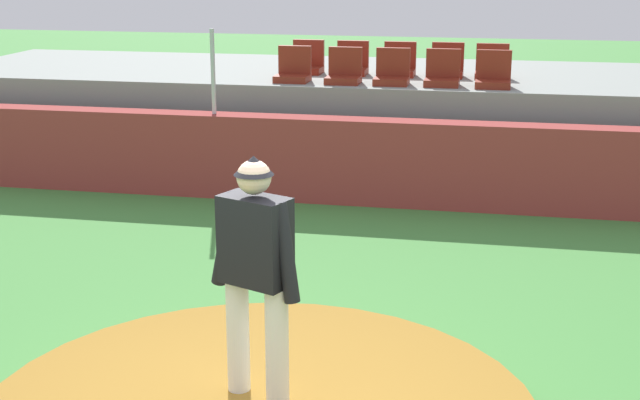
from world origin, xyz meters
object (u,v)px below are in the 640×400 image
at_px(pitcher, 256,261).
at_px(stadium_chair_6, 352,64).
at_px(stadium_chair_8, 447,66).
at_px(stadium_chair_0, 293,70).
at_px(stadium_chair_3, 442,74).
at_px(stadium_chair_2, 392,73).
at_px(stadium_chair_5, 307,63).
at_px(stadium_chair_7, 399,65).
at_px(stadium_chair_9, 492,68).
at_px(stadium_chair_4, 493,76).
at_px(stadium_chair_1, 344,72).

xyz_separation_m(pitcher, stadium_chair_6, (-0.66, 8.04, 0.34)).
height_order(pitcher, stadium_chair_8, pitcher).
height_order(pitcher, stadium_chair_0, pitcher).
relative_size(stadium_chair_0, stadium_chair_6, 1.00).
bearing_deg(stadium_chair_3, stadium_chair_2, 1.42).
bearing_deg(stadium_chair_5, stadium_chair_6, 179.30).
height_order(stadium_chair_7, stadium_chair_9, same).
bearing_deg(pitcher, stadium_chair_7, 111.91).
bearing_deg(stadium_chair_2, stadium_chair_5, -32.77).
distance_m(pitcher, stadium_chair_8, 8.11).
bearing_deg(stadium_chair_7, stadium_chair_2, 90.04).
distance_m(stadium_chair_2, stadium_chair_9, 1.64).
height_order(stadium_chair_0, stadium_chair_7, same).
distance_m(pitcher, stadium_chair_7, 8.04).
bearing_deg(stadium_chair_3, stadium_chair_0, 0.47).
distance_m(stadium_chair_5, stadium_chair_6, 0.70).
relative_size(stadium_chair_4, stadium_chair_7, 1.00).
bearing_deg(stadium_chair_9, stadium_chair_6, -0.50).
relative_size(stadium_chair_7, stadium_chair_8, 1.00).
bearing_deg(stadium_chair_4, stadium_chair_3, -1.89).
relative_size(stadium_chair_4, stadium_chair_9, 1.00).
xyz_separation_m(pitcher, stadium_chair_5, (-1.36, 8.05, 0.34)).
xyz_separation_m(stadium_chair_3, stadium_chair_8, (0.01, 0.92, 0.00)).
bearing_deg(stadium_chair_3, stadium_chair_6, -31.86).
height_order(stadium_chair_6, stadium_chair_9, same).
bearing_deg(stadium_chair_8, stadium_chair_0, 23.51).
relative_size(stadium_chair_8, stadium_chair_9, 1.00).
bearing_deg(stadium_chair_5, stadium_chair_9, 179.45).
xyz_separation_m(stadium_chair_0, stadium_chair_9, (2.81, 0.89, 0.00)).
xyz_separation_m(stadium_chair_0, stadium_chair_7, (1.43, 0.90, 0.00)).
bearing_deg(stadium_chair_9, stadium_chair_3, 52.45).
relative_size(stadium_chair_5, stadium_chair_8, 1.00).
distance_m(pitcher, stadium_chair_9, 8.15).
relative_size(stadium_chair_1, stadium_chair_6, 1.00).
bearing_deg(stadium_chair_2, stadium_chair_0, 0.00).
bearing_deg(stadium_chair_0, pitcher, 100.88).
relative_size(pitcher, stadium_chair_2, 3.49).
distance_m(stadium_chair_0, stadium_chair_3, 2.14).
relative_size(stadium_chair_0, stadium_chair_9, 1.00).
relative_size(pitcher, stadium_chair_6, 3.49).
distance_m(stadium_chair_1, stadium_chair_7, 1.15).
relative_size(stadium_chair_3, stadium_chair_9, 1.00).
distance_m(stadium_chair_6, stadium_chair_7, 0.73).
xyz_separation_m(stadium_chair_5, stadium_chair_9, (2.80, -0.03, 0.00)).
distance_m(stadium_chair_7, stadium_chair_9, 1.38).
bearing_deg(stadium_chair_7, stadium_chair_1, 53.39).
xyz_separation_m(pitcher, stadium_chair_3, (0.77, 7.15, 0.34)).
height_order(stadium_chair_6, stadium_chair_8, same).
xyz_separation_m(stadium_chair_0, stadium_chair_8, (2.15, 0.93, 0.00)).
height_order(stadium_chair_1, stadium_chair_2, same).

